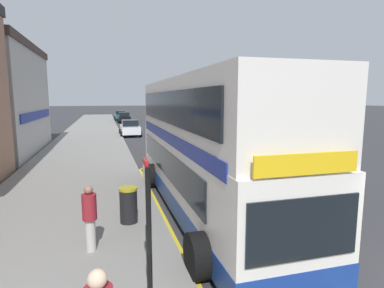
% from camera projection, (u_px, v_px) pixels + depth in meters
% --- Properties ---
extents(ground_plane, '(260.00, 260.00, 0.00)m').
position_uv_depth(ground_plane, '(155.00, 131.00, 36.47)').
color(ground_plane, '#333335').
extents(pavement_near, '(6.00, 76.00, 0.14)m').
position_uv_depth(pavement_near, '(92.00, 132.00, 34.59)').
color(pavement_near, gray).
rests_on(pavement_near, ground).
extents(double_decker_bus, '(3.17, 11.33, 4.40)m').
position_uv_depth(double_decker_bus, '(203.00, 150.00, 10.58)').
color(double_decker_bus, white).
rests_on(double_decker_bus, ground).
extents(bus_bay_markings, '(2.90, 14.24, 0.01)m').
position_uv_depth(bus_bay_markings, '(202.00, 211.00, 10.59)').
color(bus_bay_markings, yellow).
rests_on(bus_bay_markings, ground).
extents(bus_stop_sign, '(0.09, 0.51, 2.63)m').
position_uv_depth(bus_stop_sign, '(148.00, 225.00, 5.19)').
color(bus_stop_sign, black).
rests_on(bus_stop_sign, pavement_near).
extents(parked_car_black_far, '(2.09, 4.20, 1.62)m').
position_uv_depth(parked_car_black_far, '(124.00, 117.00, 49.16)').
color(parked_car_black_far, black).
rests_on(parked_car_black_far, ground).
extents(parked_car_teal_distant, '(2.09, 4.20, 1.62)m').
position_uv_depth(parked_car_teal_distant, '(120.00, 115.00, 54.69)').
color(parked_car_teal_distant, '#196066').
rests_on(parked_car_teal_distant, ground).
extents(parked_car_white_kerbside, '(2.09, 4.20, 1.62)m').
position_uv_depth(parked_car_white_kerbside, '(130.00, 128.00, 31.73)').
color(parked_car_white_kerbside, silver).
rests_on(parked_car_white_kerbside, ground).
extents(parked_car_black_behind, '(2.09, 4.20, 1.62)m').
position_uv_depth(parked_car_black_behind, '(180.00, 119.00, 45.50)').
color(parked_car_black_behind, black).
rests_on(parked_car_black_behind, ground).
extents(pedestrian_further_back, '(0.34, 0.34, 1.62)m').
position_uv_depth(pedestrian_further_back, '(90.00, 216.00, 7.44)').
color(pedestrian_further_back, '#B7B2AD').
rests_on(pedestrian_further_back, pavement_near).
extents(litter_bin, '(0.54, 0.54, 1.06)m').
position_uv_depth(litter_bin, '(129.00, 205.00, 9.22)').
color(litter_bin, black).
rests_on(litter_bin, pavement_near).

